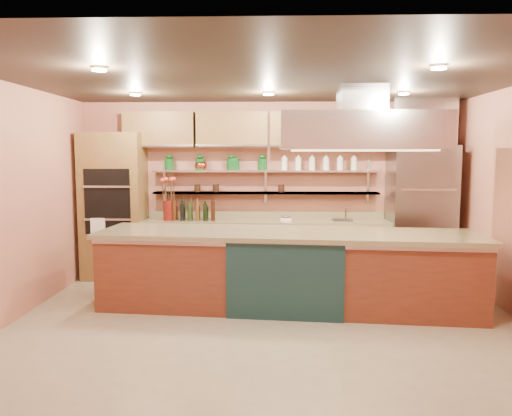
{
  "coord_description": "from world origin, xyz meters",
  "views": [
    {
      "loc": [
        0.04,
        -5.61,
        1.97
      ],
      "look_at": [
        -0.16,
        1.0,
        1.25
      ],
      "focal_mm": 35.0,
      "sensor_mm": 36.0,
      "label": 1
    }
  ],
  "objects_px": {
    "kitchen_scale": "(286,218)",
    "copper_kettle": "(201,165)",
    "refrigerator": "(420,214)",
    "green_canister": "(234,164)",
    "flower_vase": "(169,210)",
    "island": "(287,270)"
  },
  "relations": [
    {
      "from": "kitchen_scale",
      "to": "copper_kettle",
      "type": "xyz_separation_m",
      "value": [
        -1.36,
        0.22,
        0.81
      ]
    },
    {
      "from": "refrigerator",
      "to": "kitchen_scale",
      "type": "xyz_separation_m",
      "value": [
        -2.08,
        0.01,
        -0.07
      ]
    },
    {
      "from": "kitchen_scale",
      "to": "green_canister",
      "type": "relative_size",
      "value": 0.88
    },
    {
      "from": "flower_vase",
      "to": "green_canister",
      "type": "bearing_deg",
      "value": 12.12
    },
    {
      "from": "flower_vase",
      "to": "copper_kettle",
      "type": "relative_size",
      "value": 1.61
    },
    {
      "from": "green_canister",
      "to": "island",
      "type": "bearing_deg",
      "value": -64.87
    },
    {
      "from": "island",
      "to": "flower_vase",
      "type": "bearing_deg",
      "value": 146.17
    },
    {
      "from": "refrigerator",
      "to": "green_canister",
      "type": "distance_m",
      "value": 3.01
    },
    {
      "from": "flower_vase",
      "to": "kitchen_scale",
      "type": "xyz_separation_m",
      "value": [
        1.85,
        0.0,
        -0.11
      ]
    },
    {
      "from": "copper_kettle",
      "to": "green_canister",
      "type": "height_order",
      "value": "green_canister"
    },
    {
      "from": "copper_kettle",
      "to": "kitchen_scale",
      "type": "bearing_deg",
      "value": -9.22
    },
    {
      "from": "refrigerator",
      "to": "island",
      "type": "xyz_separation_m",
      "value": [
        -2.1,
        -1.47,
        -0.56
      ]
    },
    {
      "from": "refrigerator",
      "to": "green_canister",
      "type": "height_order",
      "value": "refrigerator"
    },
    {
      "from": "green_canister",
      "to": "flower_vase",
      "type": "bearing_deg",
      "value": -167.88
    },
    {
      "from": "copper_kettle",
      "to": "green_canister",
      "type": "relative_size",
      "value": 1.0
    },
    {
      "from": "refrigerator",
      "to": "copper_kettle",
      "type": "relative_size",
      "value": 10.94
    },
    {
      "from": "refrigerator",
      "to": "kitchen_scale",
      "type": "relative_size",
      "value": 12.5
    },
    {
      "from": "flower_vase",
      "to": "kitchen_scale",
      "type": "distance_m",
      "value": 1.85
    },
    {
      "from": "green_canister",
      "to": "copper_kettle",
      "type": "bearing_deg",
      "value": 180.0
    },
    {
      "from": "refrigerator",
      "to": "flower_vase",
      "type": "distance_m",
      "value": 3.92
    },
    {
      "from": "copper_kettle",
      "to": "green_canister",
      "type": "xyz_separation_m",
      "value": [
        0.53,
        0.0,
        0.02
      ]
    },
    {
      "from": "kitchen_scale",
      "to": "island",
      "type": "bearing_deg",
      "value": -89.98
    }
  ]
}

